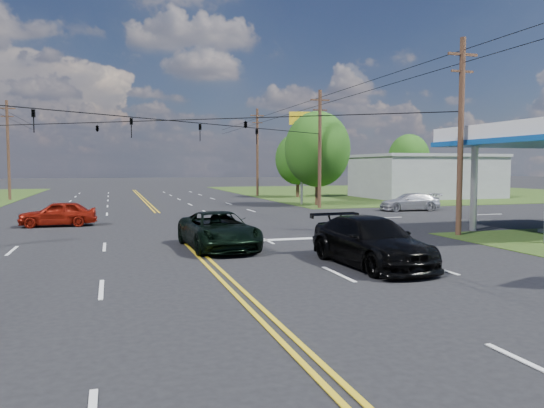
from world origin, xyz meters
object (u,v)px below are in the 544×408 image
object	(u,v)px
tree_far_r	(409,158)
retail_ne	(425,177)
pole_right_far	(257,151)
tree_right_a	(317,149)
suv_black	(371,242)
pole_se	(461,134)
tree_right_b	(298,159)
pickup_dkgreen	(219,230)
pole_left_far	(8,149)
pole_ne	(320,147)

from	to	relation	value
tree_far_r	retail_ne	bearing A→B (deg)	-111.80
pole_right_far	tree_right_a	xyz separation A→B (m)	(1.00, -16.00, -0.30)
tree_far_r	suv_black	world-z (taller)	tree_far_r
pole_se	tree_right_b	bearing A→B (deg)	83.95
pole_right_far	tree_right_b	xyz separation A→B (m)	(3.50, -4.00, -0.95)
pickup_dkgreen	pole_left_far	bearing A→B (deg)	106.87
pole_se	tree_right_b	distance (m)	33.19
pole_ne	retail_ne	bearing A→B (deg)	32.91
pickup_dkgreen	tree_right_b	bearing A→B (deg)	61.88
pole_ne	tree_far_r	size ratio (longest dim) A/B	1.25
pole_se	tree_right_a	size ratio (longest dim) A/B	1.16
tree_right_a	pickup_dkgreen	world-z (taller)	tree_right_a
pole_se	pole_right_far	distance (m)	37.00
pickup_dkgreen	suv_black	xyz separation A→B (m)	(4.21, -5.14, 0.07)
tree_right_b	tree_far_r	bearing A→B (deg)	18.92
pole_se	suv_black	xyz separation A→B (m)	(-7.82, -5.92, -4.09)
pole_ne	tree_right_b	xyz separation A→B (m)	(3.50, 15.00, -0.70)
pickup_dkgreen	suv_black	distance (m)	6.65
pole_right_far	pole_left_far	bearing A→B (deg)	180.00
pole_left_far	suv_black	xyz separation A→B (m)	(18.18, -42.92, -4.35)
pole_ne	pole_left_far	size ratio (longest dim) A/B	0.95
suv_black	pole_ne	bearing A→B (deg)	67.76
tree_right_a	tree_right_b	size ratio (longest dim) A/B	1.15
retail_ne	pickup_dkgreen	world-z (taller)	retail_ne
tree_right_a	tree_right_b	xyz separation A→B (m)	(2.50, 12.00, -0.65)
tree_right_b	suv_black	distance (m)	40.67
tree_right_a	suv_black	world-z (taller)	tree_right_a
pole_right_far	suv_black	world-z (taller)	pole_right_far
tree_right_b	pickup_dkgreen	bearing A→B (deg)	-114.70
pole_ne	tree_right_a	bearing A→B (deg)	71.57
tree_right_a	tree_far_r	world-z (taller)	tree_right_a
retail_ne	tree_far_r	distance (m)	11.02
pole_ne	pole_right_far	xyz separation A→B (m)	(0.00, 19.00, 0.25)
tree_far_r	pole_right_far	bearing A→B (deg)	-174.56
pole_se	tree_far_r	world-z (taller)	pole_se
tree_right_a	pickup_dkgreen	distance (m)	25.71
tree_far_r	suv_black	xyz separation A→B (m)	(-28.82, -44.92, -3.72)
pole_se	pole_ne	world-z (taller)	same
tree_far_r	pickup_dkgreen	bearing A→B (deg)	-129.71
tree_right_a	tree_right_b	distance (m)	12.27
pole_left_far	suv_black	distance (m)	46.81
pickup_dkgreen	retail_ne	bearing A→B (deg)	42.30
pole_se	pickup_dkgreen	distance (m)	12.75
pole_right_far	tree_far_r	size ratio (longest dim) A/B	1.31
pole_se	pole_right_far	world-z (taller)	pole_right_far
pole_se	suv_black	distance (m)	10.63
pole_ne	pole_right_far	distance (m)	19.00
tree_right_b	tree_far_r	size ratio (longest dim) A/B	0.93
pole_right_far	suv_black	distance (m)	43.84
pole_se	pole_left_far	distance (m)	45.22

